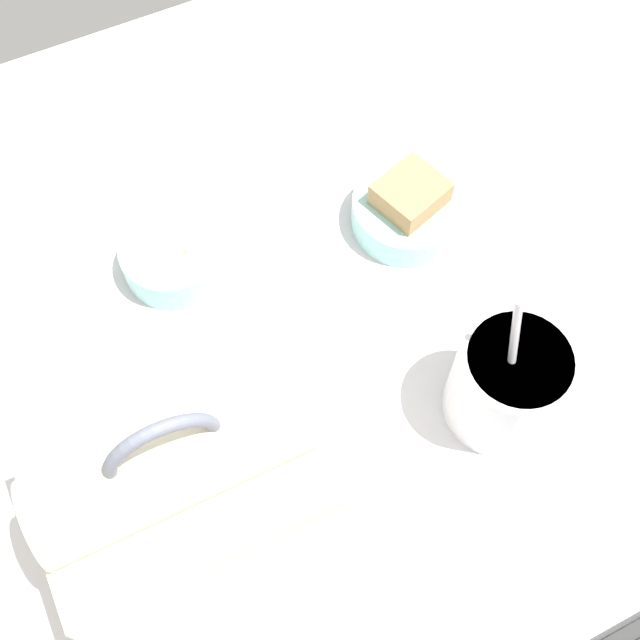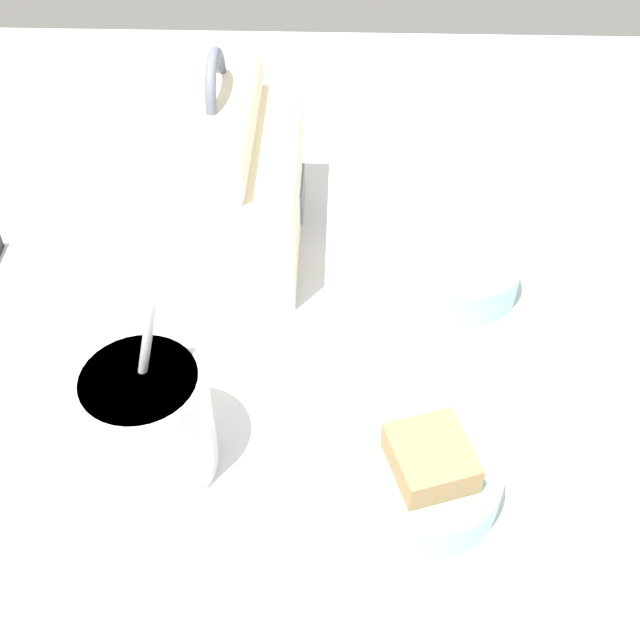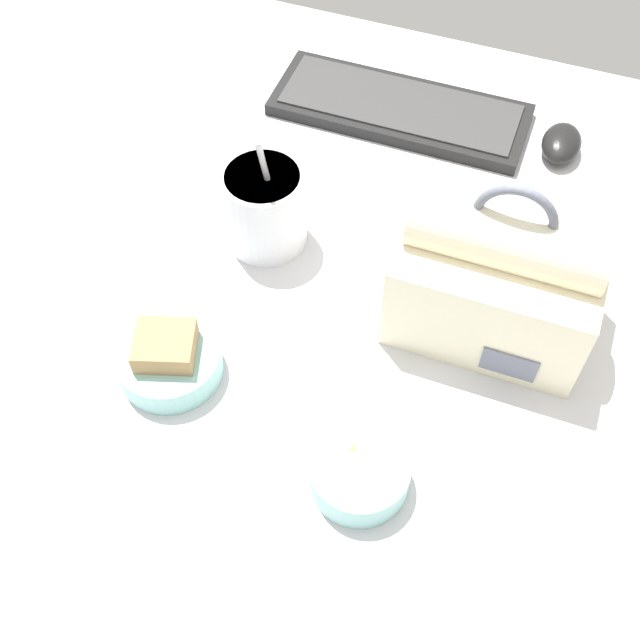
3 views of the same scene
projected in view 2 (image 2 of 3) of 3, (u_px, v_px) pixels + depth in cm
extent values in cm
cube|color=silver|center=(258.00, 401.00, 72.05)|extent=(140.00, 110.00, 2.00)
cube|color=#EFE5C1|center=(227.00, 193.00, 81.96)|extent=(21.60, 14.84, 12.38)
cylinder|color=#EFE5C1|center=(220.00, 124.00, 76.20)|extent=(20.52, 6.81, 6.81)
cube|color=slate|center=(302.00, 194.00, 86.43)|extent=(6.05, 0.30, 3.71)
torus|color=slate|center=(217.00, 95.00, 74.02)|extent=(8.56, 1.00, 8.56)
cylinder|color=silver|center=(149.00, 422.00, 62.54)|extent=(10.05, 10.05, 10.62)
cylinder|color=gold|center=(139.00, 381.00, 58.96)|extent=(8.84, 8.84, 0.60)
cylinder|color=silver|center=(144.00, 360.00, 58.45)|extent=(0.70, 3.63, 12.02)
cylinder|color=#93D1CC|center=(427.00, 481.00, 62.87)|extent=(11.55, 11.55, 3.63)
cube|color=#A87F51|center=(429.00, 467.00, 61.44)|extent=(7.83, 7.46, 5.08)
cylinder|color=#93D1CC|center=(467.00, 277.00, 79.28)|extent=(10.16, 10.16, 3.96)
ellipsoid|color=white|center=(474.00, 259.00, 79.59)|extent=(2.76, 2.76, 3.25)
cone|color=#F4DB84|center=(455.00, 277.00, 77.64)|extent=(4.59, 4.59, 3.36)
sphere|color=#4C5623|center=(497.00, 275.00, 79.43)|extent=(1.22, 1.22, 1.22)
sphere|color=#4C5623|center=(491.00, 272.00, 79.74)|extent=(1.22, 1.22, 1.22)
sphere|color=#4C5623|center=(484.00, 271.00, 79.79)|extent=(1.22, 1.22, 1.22)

